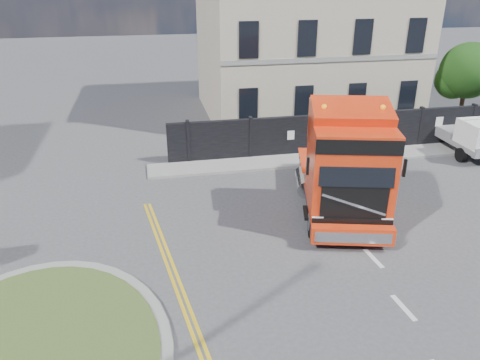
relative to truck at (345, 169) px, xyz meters
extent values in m
plane|color=#424244|center=(-3.03, -2.50, -1.92)|extent=(120.00, 120.00, 0.00)
cube|color=black|center=(2.97, 6.50, -0.92)|extent=(18.00, 0.25, 2.00)
cube|color=#B3A58E|center=(2.97, 14.00, 3.58)|extent=(12.00, 10.00, 11.00)
cylinder|color=#382619|center=(11.47, 9.50, -0.72)|extent=(0.24, 0.24, 2.40)
sphere|color=black|center=(11.47, 9.50, 1.28)|extent=(3.20, 3.20, 3.20)
sphere|color=black|center=(10.97, 9.90, 0.68)|extent=(2.20, 2.20, 2.20)
cube|color=gray|center=(2.97, 5.60, -1.86)|extent=(20.00, 1.60, 0.12)
cube|color=black|center=(0.30, 1.16, -1.12)|extent=(4.24, 7.19, 0.48)
cube|color=red|center=(-0.17, -0.65, 0.38)|extent=(3.29, 3.37, 3.00)
cube|color=red|center=(0.11, 0.44, 1.62)|extent=(2.83, 1.61, 1.50)
cube|color=black|center=(-0.51, -1.98, 0.81)|extent=(2.30, 0.65, 1.12)
cube|color=red|center=(-0.60, -2.31, -1.33)|extent=(2.69, 1.04, 0.59)
cylinder|color=black|center=(-1.51, -1.19, -1.36)|extent=(0.61, 1.16, 1.11)
cylinder|color=gray|center=(-1.51, -1.19, -1.36)|extent=(0.52, 0.69, 0.61)
cylinder|color=black|center=(0.73, -1.77, -1.36)|extent=(0.61, 1.16, 1.11)
cylinder|color=gray|center=(0.73, -1.77, -1.36)|extent=(0.52, 0.69, 0.61)
cylinder|color=black|center=(-0.55, 2.49, -1.36)|extent=(0.61, 1.16, 1.11)
cylinder|color=gray|center=(-0.55, 2.49, -1.36)|extent=(0.52, 0.69, 0.61)
cylinder|color=black|center=(1.69, 1.91, -1.36)|extent=(0.61, 1.16, 1.11)
cylinder|color=gray|center=(1.69, 1.91, -1.36)|extent=(0.52, 0.69, 0.61)
cylinder|color=black|center=(-0.23, 3.73, -1.36)|extent=(0.61, 1.16, 1.11)
cylinder|color=gray|center=(-0.23, 3.73, -1.36)|extent=(0.52, 0.69, 0.61)
cylinder|color=black|center=(2.01, 3.15, -1.36)|extent=(0.61, 1.16, 1.11)
cylinder|color=gray|center=(2.01, 3.15, -1.36)|extent=(0.52, 0.69, 0.61)
cube|color=slate|center=(8.75, 5.50, -1.24)|extent=(1.93, 4.69, 0.24)
cylinder|color=black|center=(7.83, 4.05, -1.58)|extent=(0.24, 0.68, 0.68)
cylinder|color=black|center=(7.83, 6.96, -1.58)|extent=(0.24, 0.68, 0.68)
cylinder|color=black|center=(9.67, 6.96, -1.58)|extent=(0.24, 0.68, 0.68)
camera|label=1|loc=(-6.78, -14.44, 6.47)|focal=35.00mm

